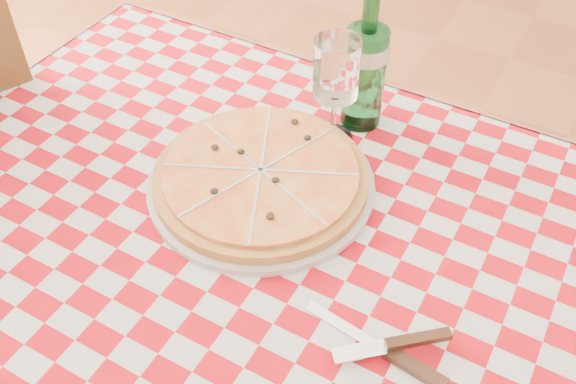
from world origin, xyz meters
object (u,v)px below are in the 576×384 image
dining_table (280,293)px  water_bottle (366,57)px  pizza_plate (261,176)px  wine_glass (335,92)px

dining_table → water_bottle: water_bottle is taller
dining_table → pizza_plate: bearing=132.1°
water_bottle → pizza_plate: bearing=-106.1°
wine_glass → pizza_plate: bearing=-105.1°
dining_table → wine_glass: (-0.05, 0.26, 0.19)m
dining_table → pizza_plate: size_ratio=3.37×
pizza_plate → wine_glass: size_ratio=1.88×
dining_table → pizza_plate: (-0.09, 0.10, 0.12)m
pizza_plate → water_bottle: size_ratio=1.37×
water_bottle → wine_glass: water_bottle is taller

